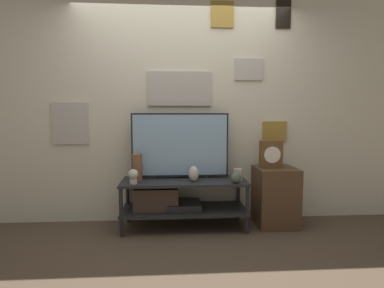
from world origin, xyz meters
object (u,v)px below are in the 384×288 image
television (180,145)px  vase_round_glass (236,178)px  decorative_bust (133,176)px  mantel_clock (271,154)px  candle_jar (238,174)px  vase_tall_ceramic (137,167)px  vase_urn_stoneware (194,174)px

television → vase_round_glass: (0.58, -0.29, -0.32)m
decorative_bust → mantel_clock: mantel_clock is taller
television → candle_jar: 0.73m
television → vase_tall_ceramic: size_ratio=3.70×
mantel_clock → vase_round_glass: bearing=-156.2°
vase_urn_stoneware → decorative_bust: bearing=-174.3°
vase_tall_ceramic → decorative_bust: 0.15m
vase_round_glass → decorative_bust: decorative_bust is taller
vase_tall_ceramic → candle_jar: size_ratio=2.29×
vase_urn_stoneware → vase_tall_ceramic: size_ratio=0.57×
television → vase_urn_stoneware: (0.14, -0.19, -0.29)m
mantel_clock → decorative_bust: bearing=-174.0°
television → vase_tall_ceramic: television is taller
vase_tall_ceramic → mantel_clock: mantel_clock is taller
vase_round_glass → decorative_bust: size_ratio=0.73×
television → vase_tall_ceramic: (-0.47, -0.12, -0.23)m
television → vase_round_glass: 0.72m
candle_jar → mantel_clock: mantel_clock is taller
vase_round_glass → decorative_bust: bearing=178.3°
candle_jar → vase_round_glass: bearing=-112.5°
candle_jar → decorative_bust: 1.14m
vase_urn_stoneware → vase_tall_ceramic: bearing=173.4°
television → vase_round_glass: bearing=-26.4°
vase_urn_stoneware → vase_tall_ceramic: 0.62m
vase_urn_stoneware → mantel_clock: mantel_clock is taller
vase_urn_stoneware → vase_tall_ceramic: vase_tall_ceramic is taller
vase_round_glass → mantel_clock: (0.44, 0.19, 0.22)m
vase_urn_stoneware → vase_round_glass: vase_urn_stoneware is taller
mantel_clock → vase_urn_stoneware: bearing=-173.8°
vase_tall_ceramic → candle_jar: vase_tall_ceramic is taller
vase_round_glass → mantel_clock: 0.52m
vase_urn_stoneware → television: bearing=126.1°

